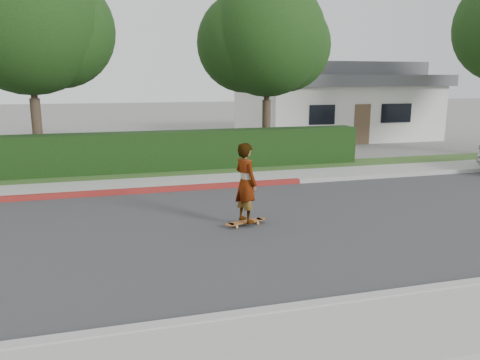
{
  "coord_description": "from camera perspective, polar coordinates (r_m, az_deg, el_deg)",
  "views": [
    {
      "loc": [
        -4.91,
        -9.95,
        3.39
      ],
      "look_at": [
        -1.97,
        0.67,
        1.0
      ],
      "focal_mm": 35.0,
      "sensor_mm": 36.0,
      "label": 1
    }
  ],
  "objects": [
    {
      "name": "ground",
      "position": [
        11.6,
        10.36,
        -4.96
      ],
      "size": [
        120.0,
        120.0,
        0.0
      ],
      "primitive_type": "plane",
      "color": "slate",
      "rests_on": "ground"
    },
    {
      "name": "road",
      "position": [
        11.6,
        10.36,
        -4.94
      ],
      "size": [
        60.0,
        8.0,
        0.01
      ],
      "primitive_type": "cube",
      "color": "#2D2D30",
      "rests_on": "ground"
    },
    {
      "name": "curb_near",
      "position": [
        8.33,
        22.95,
        -12.26
      ],
      "size": [
        60.0,
        0.2,
        0.15
      ],
      "primitive_type": "cube",
      "color": "#9E9E99",
      "rests_on": "ground"
    },
    {
      "name": "sidewalk_near",
      "position": [
        7.73,
        27.18,
        -14.74
      ],
      "size": [
        60.0,
        1.6,
        0.12
      ],
      "primitive_type": "cube",
      "color": "gray",
      "rests_on": "ground"
    },
    {
      "name": "curb_far",
      "position": [
        15.25,
        3.7,
        -0.34
      ],
      "size": [
        60.0,
        0.2,
        0.15
      ],
      "primitive_type": "cube",
      "color": "#9E9E99",
      "rests_on": "ground"
    },
    {
      "name": "curb_red_section",
      "position": [
        14.43,
        -15.41,
        -1.48
      ],
      "size": [
        12.0,
        0.21,
        0.15
      ],
      "primitive_type": "cube",
      "color": "maroon",
      "rests_on": "ground"
    },
    {
      "name": "sidewalk_far",
      "position": [
        16.08,
        2.65,
        0.28
      ],
      "size": [
        60.0,
        1.6,
        0.12
      ],
      "primitive_type": "cube",
      "color": "gray",
      "rests_on": "ground"
    },
    {
      "name": "planting_strip",
      "position": [
        17.58,
        1.03,
        1.29
      ],
      "size": [
        60.0,
        1.6,
        0.1
      ],
      "primitive_type": "cube",
      "color": "#2D4C1E",
      "rests_on": "ground"
    },
    {
      "name": "hedge",
      "position": [
        17.46,
        -9.03,
        3.39
      ],
      "size": [
        15.0,
        1.0,
        1.5
      ],
      "primitive_type": "cube",
      "color": "black",
      "rests_on": "ground"
    },
    {
      "name": "tree_left",
      "position": [
        18.91,
        -24.43,
        16.89
      ],
      "size": [
        5.99,
        5.21,
        8.0
      ],
      "color": "#33261C",
      "rests_on": "ground"
    },
    {
      "name": "tree_center",
      "position": [
        20.23,
        3.12,
        16.52
      ],
      "size": [
        5.66,
        4.84,
        7.44
      ],
      "color": "#33261C",
      "rests_on": "ground"
    },
    {
      "name": "house",
      "position": [
        29.01,
        11.12,
        9.46
      ],
      "size": [
        10.6,
        8.6,
        4.3
      ],
      "color": "beige",
      "rests_on": "ground"
    },
    {
      "name": "skateboard",
      "position": [
        11.04,
        0.7,
        -5.13
      ],
      "size": [
        1.09,
        0.49,
        0.1
      ],
      "rotation": [
        0.0,
        0.0,
        0.27
      ],
      "color": "#D08239",
      "rests_on": "ground"
    },
    {
      "name": "skateboarder",
      "position": [
        10.8,
        0.71,
        -0.34
      ],
      "size": [
        0.66,
        0.79,
        1.86
      ],
      "primitive_type": "imported",
      "rotation": [
        0.0,
        0.0,
        1.93
      ],
      "color": "white",
      "rests_on": "skateboard"
    }
  ]
}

